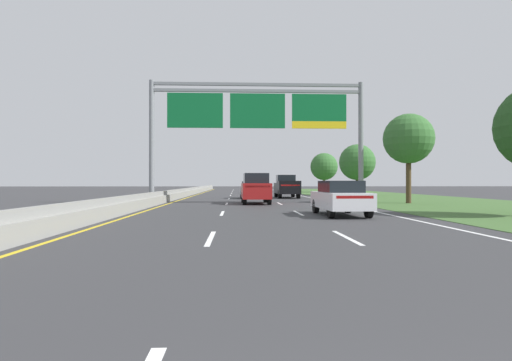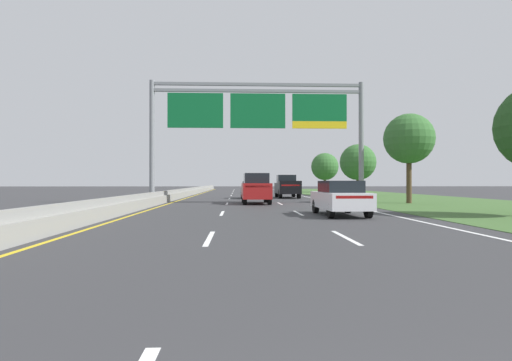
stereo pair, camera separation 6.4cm
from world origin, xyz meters
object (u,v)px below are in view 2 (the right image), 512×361
object	(u,v)px
car_grey_centre_lane_sedan	(251,190)
roadside_tree_distant	(325,167)
car_red_centre_lane_suv	(256,188)
pickup_truck_black	(287,187)
overhead_sign_gantry	(258,116)
roadside_tree_far	(358,162)
car_white_right_lane_sedan	(340,197)
roadside_tree_mid	(409,139)

from	to	relation	value
car_grey_centre_lane_sedan	roadside_tree_distant	distance (m)	25.34
car_red_centre_lane_suv	car_grey_centre_lane_sedan	xyz separation A→B (m)	(-0.05, 9.45, -0.28)
pickup_truck_black	car_red_centre_lane_suv	xyz separation A→B (m)	(-3.46, -10.79, 0.02)
overhead_sign_gantry	roadside_tree_far	xyz separation A→B (m)	(12.02, 17.12, -2.39)
pickup_truck_black	car_white_right_lane_sedan	distance (m)	21.36
overhead_sign_gantry	roadside_tree_mid	distance (m)	10.79
roadside_tree_mid	roadside_tree_distant	world-z (taller)	roadside_tree_mid
pickup_truck_black	car_white_right_lane_sedan	world-z (taller)	pickup_truck_black
car_red_centre_lane_suv	roadside_tree_distant	world-z (taller)	roadside_tree_distant
roadside_tree_mid	pickup_truck_black	bearing A→B (deg)	123.77
overhead_sign_gantry	roadside_tree_mid	size ratio (longest dim) A/B	2.37
car_red_centre_lane_suv	roadside_tree_far	bearing A→B (deg)	-36.23
overhead_sign_gantry	car_white_right_lane_sedan	world-z (taller)	overhead_sign_gantry
pickup_truck_black	roadside_tree_distant	distance (m)	22.67
overhead_sign_gantry	roadside_tree_far	size ratio (longest dim) A/B	2.62
pickup_truck_black	car_red_centre_lane_suv	size ratio (longest dim) A/B	1.14
car_grey_centre_lane_sedan	roadside_tree_distant	bearing A→B (deg)	-28.10
overhead_sign_gantry	car_grey_centre_lane_sedan	xyz separation A→B (m)	(-0.18, 9.47, -5.30)
car_grey_centre_lane_sedan	roadside_tree_far	size ratio (longest dim) A/B	0.77
car_grey_centre_lane_sedan	roadside_tree_distant	world-z (taller)	roadside_tree_distant
roadside_tree_mid	roadside_tree_far	size ratio (longest dim) A/B	1.10
car_red_centre_lane_suv	roadside_tree_mid	distance (m)	11.35
overhead_sign_gantry	car_white_right_lane_sedan	distance (m)	12.23
roadside_tree_distant	car_grey_centre_lane_sedan	bearing A→B (deg)	-117.24
car_grey_centre_lane_sedan	roadside_tree_far	distance (m)	14.69
overhead_sign_gantry	car_red_centre_lane_suv	world-z (taller)	overhead_sign_gantry
car_white_right_lane_sedan	car_grey_centre_lane_sedan	bearing A→B (deg)	8.25
overhead_sign_gantry	roadside_tree_distant	distance (m)	33.89
car_red_centre_lane_suv	roadside_tree_distant	bearing A→B (deg)	-20.65
roadside_tree_mid	roadside_tree_far	world-z (taller)	roadside_tree_mid
roadside_tree_mid	roadside_tree_distant	distance (m)	32.05
car_grey_centre_lane_sedan	roadside_tree_mid	bearing A→B (deg)	-132.50
car_grey_centre_lane_sedan	pickup_truck_black	bearing A→B (deg)	-69.91
roadside_tree_far	roadside_tree_mid	bearing A→B (deg)	-94.42
car_grey_centre_lane_sedan	overhead_sign_gantry	bearing A→B (deg)	-179.75
roadside_tree_far	roadside_tree_distant	distance (m)	14.75
car_white_right_lane_sedan	roadside_tree_mid	size ratio (longest dim) A/B	0.70
car_red_centre_lane_suv	roadside_tree_mid	size ratio (longest dim) A/B	0.75
pickup_truck_black	roadside_tree_far	bearing A→B (deg)	-54.21
car_red_centre_lane_suv	roadside_tree_mid	bearing A→B (deg)	-91.92
overhead_sign_gantry	pickup_truck_black	bearing A→B (deg)	72.91
roadside_tree_far	pickup_truck_black	bearing A→B (deg)	-144.05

